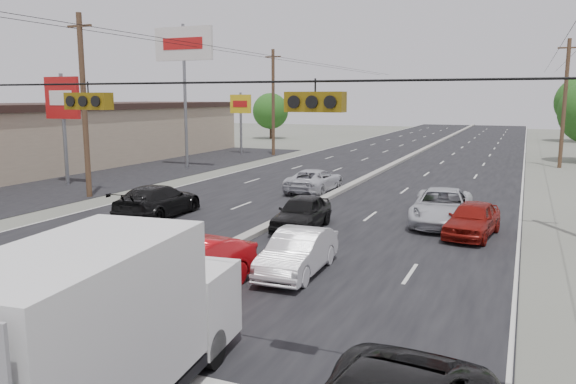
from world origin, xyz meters
name	(u,v)px	position (x,y,z in m)	size (l,w,h in m)	color
ground	(52,337)	(0.00, 0.00, 0.00)	(200.00, 200.00, 0.00)	#606356
road_surface	(374,175)	(0.00, 30.00, 0.00)	(20.00, 160.00, 0.02)	black
center_median	(374,174)	(0.00, 30.00, 0.10)	(0.50, 160.00, 0.20)	gray
strip_mall	(45,138)	(-26.00, 25.00, 2.30)	(12.00, 42.00, 4.60)	tan
parking_lot	(137,172)	(-17.00, 25.00, 0.00)	(10.00, 42.00, 0.02)	black
utility_pole_left_b	(84,105)	(-12.50, 15.00, 5.11)	(1.60, 0.30, 10.00)	#422D1E
utility_pole_left_c	(273,102)	(-12.50, 40.00, 5.11)	(1.60, 0.30, 10.00)	#422D1E
utility_pole_right_c	(565,103)	(12.50, 40.00, 5.11)	(1.60, 0.30, 10.00)	#422D1E
traffic_signals	(85,99)	(1.40, 0.00, 5.49)	(25.00, 0.30, 0.54)	black
pole_sign_mid	(63,104)	(-17.00, 18.00, 5.11)	(2.60, 0.25, 7.00)	slate
pole_sign_billboard	(184,53)	(-14.50, 28.00, 8.87)	(5.00, 0.25, 11.00)	slate
pole_sign_far	(241,109)	(-16.00, 40.00, 4.41)	(2.20, 0.25, 6.00)	slate
tree_left_far	(271,111)	(-22.00, 60.00, 3.72)	(4.80, 4.80, 6.12)	#382619
box_truck	(104,328)	(3.51, -2.17, 1.67)	(2.90, 6.60, 3.25)	black
red_sedan	(187,269)	(1.40, 3.57, 0.79)	(1.66, 4.77, 1.57)	#B60B10
queue_car_a	(302,213)	(1.40, 12.32, 0.72)	(1.70, 4.22, 1.44)	black
queue_car_b	(298,253)	(3.50, 6.66, 0.69)	(1.45, 4.17, 1.37)	silver
queue_car_c	(442,207)	(6.70, 15.72, 0.76)	(2.53, 5.48, 1.52)	silver
queue_car_e	(472,219)	(8.14, 13.86, 0.70)	(1.66, 4.14, 1.41)	maroon
oncoming_near	(158,201)	(-5.68, 12.02, 0.76)	(2.13, 5.23, 1.52)	black
oncoming_far	(315,181)	(-1.40, 21.45, 0.68)	(2.27, 4.92, 1.37)	#B9BAC1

